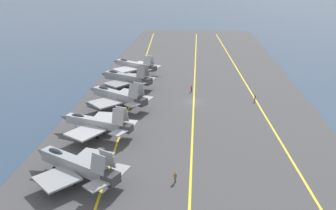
# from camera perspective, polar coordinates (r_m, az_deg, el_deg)

# --- Properties ---
(ground_plane) EXTENTS (2000.00, 2000.00, 0.00)m
(ground_plane) POSITION_cam_1_polar(r_m,az_deg,el_deg) (83.47, 4.14, 0.28)
(ground_plane) COLOR #2D425B
(carrier_deck) EXTENTS (211.97, 53.65, 0.40)m
(carrier_deck) POSITION_cam_1_polar(r_m,az_deg,el_deg) (83.41, 4.15, 0.41)
(carrier_deck) COLOR #424244
(carrier_deck) RESTS_ON ground
(deck_stripe_foul_line) EXTENTS (190.50, 10.83, 0.01)m
(deck_stripe_foul_line) POSITION_cam_1_polar(r_m,az_deg,el_deg) (84.57, 14.19, 0.24)
(deck_stripe_foul_line) COLOR yellow
(deck_stripe_foul_line) RESTS_ON carrier_deck
(deck_stripe_centerline) EXTENTS (190.77, 0.36, 0.01)m
(deck_stripe_centerline) POSITION_cam_1_polar(r_m,az_deg,el_deg) (83.33, 4.15, 0.54)
(deck_stripe_centerline) COLOR yellow
(deck_stripe_centerline) RESTS_ON carrier_deck
(deck_stripe_edge_line) EXTENTS (190.40, 12.67, 0.01)m
(deck_stripe_edge_line) POSITION_cam_1_polar(r_m,az_deg,el_deg) (84.69, -5.88, 0.82)
(deck_stripe_edge_line) COLOR yellow
(deck_stripe_edge_line) RESTS_ON carrier_deck
(parked_jet_nearest) EXTENTS (12.88, 16.06, 6.05)m
(parked_jet_nearest) POSITION_cam_1_polar(r_m,az_deg,el_deg) (53.69, -14.68, -9.19)
(parked_jet_nearest) COLOR gray
(parked_jet_nearest) RESTS_ON carrier_deck
(parked_jet_second) EXTENTS (13.32, 15.55, 6.31)m
(parked_jet_second) POSITION_cam_1_polar(r_m,az_deg,el_deg) (66.46, -11.43, -2.81)
(parked_jet_second) COLOR #9EA3A8
(parked_jet_second) RESTS_ON carrier_deck
(parked_jet_third) EXTENTS (13.79, 16.30, 6.63)m
(parked_jet_third) POSITION_cam_1_polar(r_m,az_deg,el_deg) (79.64, -8.18, 1.51)
(parked_jet_third) COLOR #93999E
(parked_jet_third) RESTS_ON carrier_deck
(parked_jet_fourth) EXTENTS (13.09, 15.94, 6.74)m
(parked_jet_fourth) POSITION_cam_1_polar(r_m,az_deg,el_deg) (93.09, -6.82, 4.38)
(parked_jet_fourth) COLOR gray
(parked_jet_fourth) RESTS_ON carrier_deck
(parked_jet_fifth) EXTENTS (13.89, 15.90, 6.06)m
(parked_jet_fifth) POSITION_cam_1_polar(r_m,az_deg,el_deg) (106.05, -5.42, 6.39)
(parked_jet_fifth) COLOR #A8AAAF
(parked_jet_fifth) RESTS_ON carrier_deck
(crew_red_vest) EXTENTS (0.26, 0.38, 1.71)m
(crew_red_vest) POSITION_cam_1_polar(r_m,az_deg,el_deg) (89.86, 3.79, 2.70)
(crew_red_vest) COLOR #232328
(crew_red_vest) RESTS_ON carrier_deck
(crew_brown_vest) EXTENTS (0.42, 0.46, 1.74)m
(crew_brown_vest) POSITION_cam_1_polar(r_m,az_deg,el_deg) (52.15, 1.17, -11.40)
(crew_brown_vest) COLOR #4C473D
(crew_brown_vest) RESTS_ON carrier_deck
(crew_purple_vest) EXTENTS (0.41, 0.31, 1.78)m
(crew_purple_vest) POSITION_cam_1_polar(r_m,az_deg,el_deg) (85.37, 13.79, 1.17)
(crew_purple_vest) COLOR #4C473D
(crew_purple_vest) RESTS_ON carrier_deck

